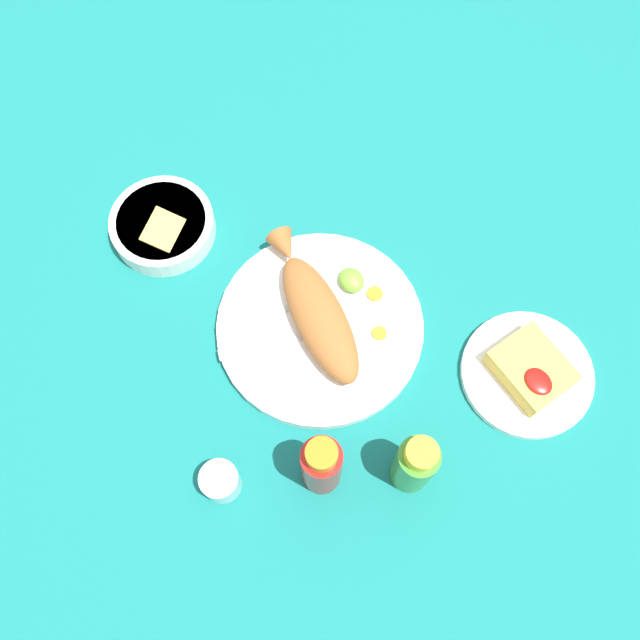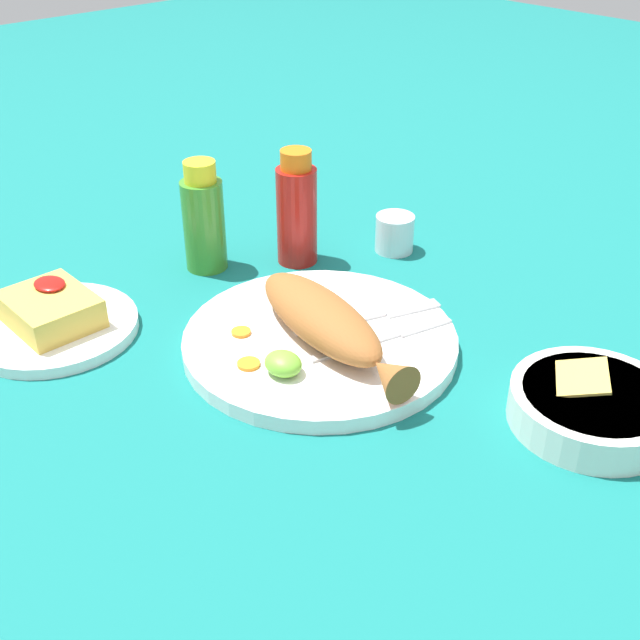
{
  "view_description": "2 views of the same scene",
  "coord_description": "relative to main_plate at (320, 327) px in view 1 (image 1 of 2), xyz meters",
  "views": [
    {
      "loc": [
        0.33,
        -0.23,
        1.03
      ],
      "look_at": [
        0.0,
        0.0,
        0.04
      ],
      "focal_mm": 40.0,
      "sensor_mm": 36.0,
      "label": 1
    },
    {
      "loc": [
        -0.57,
        0.53,
        0.52
      ],
      "look_at": [
        0.0,
        0.0,
        0.04
      ],
      "focal_mm": 45.0,
      "sensor_mm": 36.0,
      "label": 2
    }
  ],
  "objects": [
    {
      "name": "ground_plane",
      "position": [
        0.0,
        0.0,
        -0.01
      ],
      "size": [
        4.0,
        4.0,
        0.0
      ],
      "primitive_type": "plane",
      "color": "#146B66"
    },
    {
      "name": "main_plate",
      "position": [
        0.0,
        0.0,
        0.0
      ],
      "size": [
        0.32,
        0.32,
        0.02
      ],
      "primitive_type": "cylinder",
      "color": "white",
      "rests_on": "ground_plane"
    },
    {
      "name": "fried_fish",
      "position": [
        -0.01,
        0.0,
        0.03
      ],
      "size": [
        0.27,
        0.12,
        0.05
      ],
      "rotation": [
        0.0,
        0.0,
        -0.19
      ],
      "color": "#935628",
      "rests_on": "main_plate"
    },
    {
      "name": "fork_near",
      "position": [
        -0.02,
        -0.08,
        0.01
      ],
      "size": [
        0.08,
        0.18,
        0.0
      ],
      "rotation": [
        0.0,
        0.0,
        4.37
      ],
      "color": "silver",
      "rests_on": "main_plate"
    },
    {
      "name": "fork_far",
      "position": [
        -0.06,
        -0.06,
        0.01
      ],
      "size": [
        0.06,
        0.18,
        0.0
      ],
      "rotation": [
        0.0,
        0.0,
        4.47
      ],
      "color": "silver",
      "rests_on": "main_plate"
    },
    {
      "name": "carrot_slice_near",
      "position": [
        0.06,
        0.07,
        0.01
      ],
      "size": [
        0.02,
        0.02,
        0.0
      ],
      "primitive_type": "cylinder",
      "color": "orange",
      "rests_on": "main_plate"
    },
    {
      "name": "carrot_slice_mid",
      "position": [
        0.01,
        0.1,
        0.01
      ],
      "size": [
        0.03,
        0.03,
        0.0
      ],
      "primitive_type": "cylinder",
      "color": "orange",
      "rests_on": "main_plate"
    },
    {
      "name": "lime_wedge_main",
      "position": [
        -0.03,
        0.08,
        0.02
      ],
      "size": [
        0.04,
        0.04,
        0.02
      ],
      "primitive_type": "ellipsoid",
      "color": "#6BB233",
      "rests_on": "main_plate"
    },
    {
      "name": "hot_sauce_bottle_red",
      "position": [
        0.18,
        -0.13,
        0.07
      ],
      "size": [
        0.06,
        0.06,
        0.16
      ],
      "color": "#B21914",
      "rests_on": "ground_plane"
    },
    {
      "name": "hot_sauce_bottle_green",
      "position": [
        0.26,
        -0.02,
        0.06
      ],
      "size": [
        0.06,
        0.06,
        0.15
      ],
      "color": "#3D8428",
      "rests_on": "ground_plane"
    },
    {
      "name": "salt_cup",
      "position": [
        0.11,
        -0.25,
        0.01
      ],
      "size": [
        0.05,
        0.05,
        0.05
      ],
      "color": "silver",
      "rests_on": "ground_plane"
    },
    {
      "name": "side_plate_fries",
      "position": [
        0.24,
        0.21,
        -0.0
      ],
      "size": [
        0.2,
        0.2,
        0.01
      ],
      "primitive_type": "cylinder",
      "color": "white",
      "rests_on": "ground_plane"
    },
    {
      "name": "fries_pile",
      "position": [
        0.24,
        0.21,
        0.02
      ],
      "size": [
        0.11,
        0.09,
        0.04
      ],
      "color": "gold",
      "rests_on": "side_plate_fries"
    },
    {
      "name": "guacamole_bowl",
      "position": [
        -0.29,
        -0.11,
        0.01
      ],
      "size": [
        0.17,
        0.17,
        0.05
      ],
      "color": "white",
      "rests_on": "ground_plane"
    }
  ]
}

